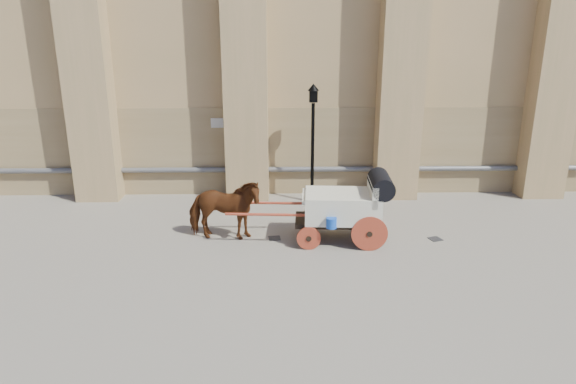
{
  "coord_description": "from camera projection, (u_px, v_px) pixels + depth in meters",
  "views": [
    {
      "loc": [
        -0.0,
        -13.13,
        5.48
      ],
      "look_at": [
        0.28,
        -0.16,
        1.37
      ],
      "focal_mm": 32.0,
      "sensor_mm": 36.0,
      "label": 1
    }
  ],
  "objects": [
    {
      "name": "drain_grate_far",
      "position": [
        435.0,
        239.0,
        14.04
      ],
      "size": [
        0.41,
        0.41,
        0.01
      ],
      "primitive_type": "cube",
      "rotation": [
        0.0,
        0.0,
        0.34
      ],
      "color": "black",
      "rests_on": "ground"
    },
    {
      "name": "horse",
      "position": [
        224.0,
        210.0,
        13.79
      ],
      "size": [
        2.11,
        1.11,
        1.72
      ],
      "primitive_type": "imported",
      "rotation": [
        0.0,
        0.0,
        1.48
      ],
      "color": "#552D10",
      "rests_on": "ground"
    },
    {
      "name": "drain_grate_near",
      "position": [
        274.0,
        238.0,
        14.1
      ],
      "size": [
        0.35,
        0.35,
        0.01
      ],
      "primitive_type": "cube",
      "rotation": [
        0.0,
        0.0,
        0.11
      ],
      "color": "black",
      "rests_on": "ground"
    },
    {
      "name": "ground",
      "position": [
        278.0,
        237.0,
        14.16
      ],
      "size": [
        90.0,
        90.0,
        0.0
      ],
      "primitive_type": "plane",
      "color": "#6D6559",
      "rests_on": "ground"
    },
    {
      "name": "street_lamp",
      "position": [
        313.0,
        141.0,
        16.49
      ],
      "size": [
        0.36,
        0.36,
        3.88
      ],
      "color": "black",
      "rests_on": "ground"
    },
    {
      "name": "carriage",
      "position": [
        348.0,
        205.0,
        13.65
      ],
      "size": [
        4.42,
        1.6,
        1.91
      ],
      "rotation": [
        0.0,
        0.0,
        -0.06
      ],
      "color": "black",
      "rests_on": "ground"
    }
  ]
}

